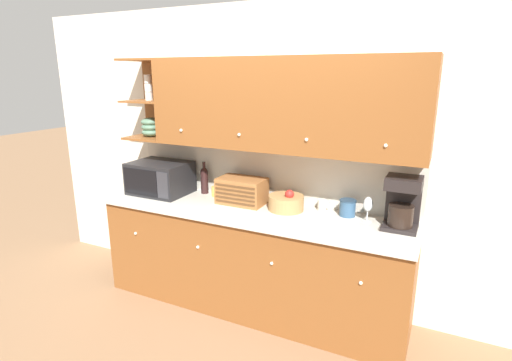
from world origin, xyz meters
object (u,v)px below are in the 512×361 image
wine_glass (368,205)px  coffee_maker (402,202)px  fruit_basket (286,202)px  storage_canister (348,208)px  mug (216,191)px  mug_blue_second (323,205)px  microwave (160,178)px  bread_box (242,191)px  wine_bottle (204,179)px

wine_glass → coffee_maker: coffee_maker is taller
fruit_basket → storage_canister: bearing=9.1°
mug → mug_blue_second: same height
mug → coffee_maker: size_ratio=0.24×
microwave → storage_canister: size_ratio=4.00×
microwave → coffee_maker: bearing=1.7°
mug → bread_box: (0.31, -0.08, 0.07)m
mug_blue_second → storage_canister: size_ratio=0.69×
microwave → mug: 0.56m
mug → bread_box: bearing=-14.4°
bread_box → fruit_basket: bread_box is taller
fruit_basket → coffee_maker: (0.91, 0.00, 0.13)m
storage_canister → wine_glass: 0.19m
storage_canister → wine_glass: size_ratio=0.67×
wine_glass → microwave: bearing=-177.6°
wine_bottle → fruit_basket: wine_bottle is taller
coffee_maker → wine_bottle: bearing=176.4°
fruit_basket → wine_glass: (0.66, 0.02, 0.07)m
mug → coffee_maker: coffee_maker is taller
bread_box → microwave: bearing=-175.9°
mug → mug_blue_second: (1.01, 0.05, 0.00)m
fruit_basket → storage_canister: fruit_basket is taller
wine_glass → coffee_maker: bearing=-3.5°
fruit_basket → mug_blue_second: fruit_basket is taller
storage_canister → coffee_maker: 0.44m
wine_bottle → mug_blue_second: 1.16m
microwave → wine_bottle: size_ratio=1.76×
wine_bottle → microwave: bearing=-155.1°
microwave → bread_box: (0.84, 0.06, -0.04)m
microwave → mug: bearing=15.0°
storage_canister → microwave: bearing=-175.3°
microwave → fruit_basket: size_ratio=1.83×
storage_canister → mug: bearing=-179.8°
fruit_basket → microwave: bearing=-177.0°
mug → wine_bottle: bearing=166.5°
mug_blue_second → wine_glass: bearing=-15.7°
wine_bottle → fruit_basket: bearing=-7.2°
mug → wine_glass: wine_glass is taller
fruit_basket → coffee_maker: bearing=0.0°
fruit_basket → coffee_maker: 0.92m
mug → coffee_maker: 1.65m
coffee_maker → storage_canister: bearing=169.1°
microwave → wine_glass: (1.93, 0.08, -0.01)m
microwave → coffee_maker: (2.17, 0.07, 0.05)m
fruit_basket → mug_blue_second: size_ratio=3.16×
wine_bottle → coffee_maker: size_ratio=0.78×
wine_bottle → coffee_maker: 1.79m
wine_glass → wine_bottle: bearing=176.4°
fruit_basket → bread_box: bearing=-179.3°
bread_box → coffee_maker: size_ratio=1.04×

